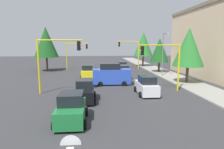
% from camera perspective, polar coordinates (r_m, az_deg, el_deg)
% --- Properties ---
extents(ground_plane, '(120.00, 120.00, 0.00)m').
position_cam_1_polar(ground_plane, '(27.04, -1.34, -2.11)').
color(ground_plane, '#353538').
extents(sidewalk_kerb, '(80.00, 4.00, 0.15)m').
position_cam_1_polar(sidewalk_kerb, '(34.15, 15.96, -0.02)').
color(sidewalk_kerb, gray).
rests_on(sidewalk_kerb, ground).
extents(lane_arrow_near, '(2.40, 1.10, 1.10)m').
position_cam_1_polar(lane_arrow_near, '(15.90, -9.62, -10.18)').
color(lane_arrow_near, silver).
rests_on(lane_arrow_near, ground).
extents(traffic_signal_near_left, '(0.36, 4.59, 5.21)m').
position_cam_1_polar(traffic_signal_near_left, '(21.80, 14.64, 4.78)').
color(traffic_signal_near_left, yellow).
rests_on(traffic_signal_near_left, ground).
extents(traffic_signal_far_right, '(0.36, 4.59, 5.45)m').
position_cam_1_polar(traffic_signal_far_right, '(40.71, -10.69, 6.92)').
color(traffic_signal_far_right, yellow).
rests_on(traffic_signal_far_right, ground).
extents(traffic_signal_near_right, '(0.36, 4.59, 5.73)m').
position_cam_1_polar(traffic_signal_near_right, '(20.91, -16.16, 5.50)').
color(traffic_signal_near_right, yellow).
rests_on(traffic_signal_near_right, ground).
extents(traffic_signal_far_left, '(0.36, 4.59, 5.87)m').
position_cam_1_polar(traffic_signal_far_left, '(41.18, 5.41, 7.45)').
color(traffic_signal_far_left, yellow).
rests_on(traffic_signal_far_left, ground).
extents(street_lamp_curbside, '(2.15, 0.28, 7.00)m').
position_cam_1_polar(street_lamp_curbside, '(32.02, 14.99, 7.14)').
color(street_lamp_curbside, slate).
rests_on(street_lamp_curbside, ground).
extents(tree_roadside_far, '(4.32, 4.32, 7.90)m').
position_cam_1_polar(tree_roadside_far, '(45.88, 9.21, 8.82)').
color(tree_roadside_far, brown).
rests_on(tree_roadside_far, ground).
extents(tree_opposite_side, '(4.61, 4.61, 8.44)m').
position_cam_1_polar(tree_opposite_side, '(39.60, -18.85, 8.99)').
color(tree_opposite_side, brown).
rests_on(tree_opposite_side, ground).
extents(tree_roadside_mid, '(3.46, 3.46, 6.29)m').
position_cam_1_polar(tree_roadside_mid, '(36.43, 13.81, 6.98)').
color(tree_roadside_mid, brown).
rests_on(tree_roadside_mid, ground).
extents(tree_roadside_near, '(4.00, 4.00, 7.30)m').
position_cam_1_polar(tree_roadside_near, '(27.36, 21.64, 7.49)').
color(tree_roadside_near, brown).
rests_on(tree_roadside_near, ground).
extents(delivery_van_blue, '(2.22, 4.80, 2.77)m').
position_cam_1_polar(delivery_van_blue, '(24.88, -0.19, -0.08)').
color(delivery_van_blue, blue).
rests_on(delivery_van_blue, ground).
extents(car_black, '(3.76, 1.98, 1.98)m').
position_cam_1_polar(car_black, '(17.99, -8.00, -4.92)').
color(car_black, black).
rests_on(car_black, ground).
extents(car_yellow, '(3.98, 2.09, 1.98)m').
position_cam_1_polar(car_yellow, '(30.31, -7.20, 0.74)').
color(car_yellow, yellow).
rests_on(car_yellow, ground).
extents(car_orange, '(4.18, 1.98, 1.98)m').
position_cam_1_polar(car_orange, '(30.16, 3.30, 0.75)').
color(car_orange, orange).
rests_on(car_orange, ground).
extents(car_silver, '(3.93, 2.05, 1.98)m').
position_cam_1_polar(car_silver, '(36.26, 2.90, 2.13)').
color(car_silver, '#B2B5BA').
rests_on(car_silver, ground).
extents(car_white, '(3.88, 2.01, 1.98)m').
position_cam_1_polar(car_white, '(20.39, 10.11, -3.33)').
color(car_white, white).
rests_on(car_white, ground).
extents(car_green, '(3.67, 2.09, 1.98)m').
position_cam_1_polar(car_green, '(13.39, -11.88, -9.91)').
color(car_green, '#1E7238').
rests_on(car_green, ground).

